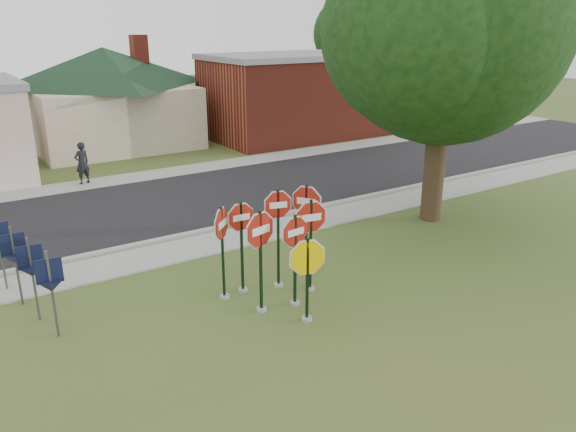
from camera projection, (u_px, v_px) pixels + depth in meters
ground at (313, 321)px, 12.80m from camera, size 120.00×120.00×0.00m
sidewalk_near at (208, 244)px, 17.13m from camera, size 60.00×1.60×0.06m
road at (155, 206)px, 20.69m from camera, size 60.00×7.00×0.04m
sidewalk_far at (119, 180)px, 24.09m from camera, size 60.00×1.60×0.06m
curb at (194, 233)px, 17.91m from camera, size 60.00×0.20×0.14m
stop_sign_center at (295, 249)px, 13.08m from camera, size 1.02×0.24×2.39m
stop_sign_yellow at (307, 270)px, 12.41m from camera, size 1.13×0.30×2.13m
stop_sign_left at (260, 246)px, 12.71m from camera, size 1.13×0.30×2.62m
stop_sign_right at (311, 232)px, 13.78m from camera, size 1.12×0.24×2.52m
stop_sign_back_right at (278, 226)px, 13.94m from camera, size 0.95×0.26×2.70m
stop_sign_back_left at (241, 236)px, 13.71m from camera, size 0.98×0.24×2.48m
stop_sign_far_right at (306, 217)px, 14.62m from camera, size 0.62×0.96×2.64m
stop_sign_far_left at (222, 240)px, 13.36m from camera, size 0.82×0.72×2.49m
route_sign_row at (15, 258)px, 13.16m from camera, size 1.43×4.63×2.00m
building_house at (105, 77)px, 30.03m from camera, size 11.60×11.60×6.20m
building_brick at (296, 95)px, 32.84m from camera, size 10.20×6.20×4.75m
oak_tree at (447, 21)px, 17.32m from camera, size 11.29×10.69×10.35m
bg_tree_right at (350, 34)px, 42.90m from camera, size 5.60×5.60×8.40m
pedestrian at (82, 163)px, 23.18m from camera, size 0.74×0.61×1.75m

